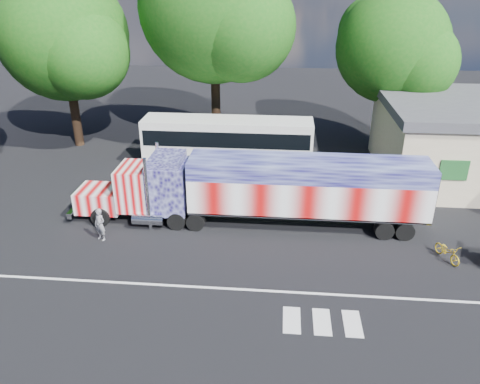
# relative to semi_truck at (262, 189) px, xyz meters

# --- Properties ---
(ground) EXTENTS (100.00, 100.00, 0.00)m
(ground) POSITION_rel_semi_truck_xyz_m (-1.20, -3.07, -2.13)
(ground) COLOR black
(lane_markings) EXTENTS (30.00, 2.67, 0.01)m
(lane_markings) POSITION_rel_semi_truck_xyz_m (0.51, -6.84, -2.12)
(lane_markings) COLOR silver
(lane_markings) RESTS_ON ground
(semi_truck) EXTENTS (19.37, 3.06, 4.13)m
(semi_truck) POSITION_rel_semi_truck_xyz_m (0.00, 0.00, 0.00)
(semi_truck) COLOR black
(semi_truck) RESTS_ON ground
(coach_bus) EXTENTS (11.83, 2.75, 3.44)m
(coach_bus) POSITION_rel_semi_truck_xyz_m (-2.84, 8.29, -0.34)
(coach_bus) COLOR silver
(coach_bus) RESTS_ON ground
(woman) EXTENTS (0.76, 0.64, 1.76)m
(woman) POSITION_rel_semi_truck_xyz_m (-8.22, -2.49, -1.25)
(woman) COLOR slate
(woman) RESTS_ON ground
(bicycle) EXTENTS (1.20, 1.82, 0.90)m
(bicycle) POSITION_rel_semi_truck_xyz_m (9.10, -2.80, -1.67)
(bicycle) COLOR gold
(bicycle) RESTS_ON ground
(tree_nw_a) EXTENTS (9.96, 9.49, 13.20)m
(tree_nw_a) POSITION_rel_semi_truck_xyz_m (-15.12, 11.65, 6.27)
(tree_nw_a) COLOR black
(tree_nw_a) RESTS_ON ground
(tree_ne_a) EXTENTS (8.56, 8.15, 11.80)m
(tree_ne_a) POSITION_rel_semi_truck_xyz_m (8.84, 13.35, 5.55)
(tree_ne_a) COLOR black
(tree_ne_a) RESTS_ON ground
(tree_n_mid) EXTENTS (11.33, 10.79, 15.74)m
(tree_n_mid) POSITION_rel_semi_truck_xyz_m (-4.11, 12.90, 8.16)
(tree_n_mid) COLOR black
(tree_n_mid) RESTS_ON ground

